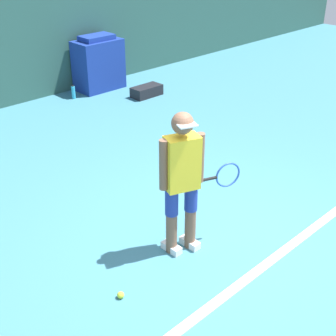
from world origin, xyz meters
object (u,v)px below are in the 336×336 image
(covered_chair, at_px, (99,64))
(equipment_bag, at_px, (147,91))
(tennis_ball, at_px, (121,295))
(tennis_player, at_px, (183,178))
(water_bottle, at_px, (73,92))

(covered_chair, relative_size, equipment_bag, 1.76)
(tennis_ball, relative_size, equipment_bag, 0.11)
(tennis_player, height_order, equipment_bag, tennis_player)
(tennis_player, xyz_separation_m, equipment_bag, (3.03, 4.01, -0.77))
(equipment_bag, relative_size, water_bottle, 2.30)
(tennis_ball, distance_m, water_bottle, 5.79)
(tennis_ball, xyz_separation_m, water_bottle, (2.84, 5.05, 0.10))
(tennis_ball, distance_m, equipment_bag, 5.76)
(tennis_player, relative_size, water_bottle, 5.75)
(tennis_player, height_order, water_bottle, tennis_player)
(tennis_player, height_order, tennis_ball, tennis_player)
(covered_chair, height_order, water_bottle, covered_chair)
(tennis_ball, height_order, water_bottle, water_bottle)
(covered_chair, xyz_separation_m, water_bottle, (-0.76, -0.14, -0.41))
(covered_chair, bearing_deg, tennis_player, -117.56)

